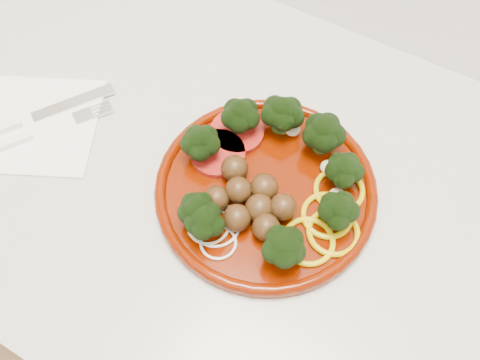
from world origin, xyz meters
The scene contains 5 objects.
counter centered at (0.00, 1.70, 0.45)m, with size 2.40×0.60×0.90m.
plate centered at (-0.01, 1.70, 0.92)m, with size 0.27×0.27×0.06m.
napkin centered at (-0.32, 1.64, 0.90)m, with size 0.16×0.16×0.00m, color white.
knife centered at (-0.34, 1.62, 0.91)m, with size 0.13×0.18×0.01m.
fork centered at (-0.32, 1.60, 0.91)m, with size 0.11×0.16×0.01m.
Camera 1 is at (0.12, 1.41, 1.47)m, focal length 40.00 mm.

